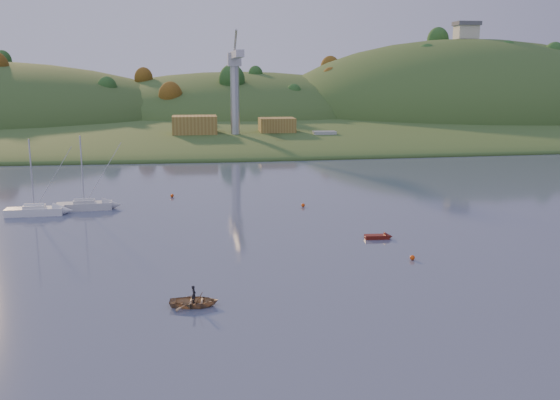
{
  "coord_description": "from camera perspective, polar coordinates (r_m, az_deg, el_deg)",
  "views": [
    {
      "loc": [
        -9.14,
        -35.14,
        18.12
      ],
      "look_at": [
        0.65,
        32.8,
        3.92
      ],
      "focal_mm": 40.0,
      "sensor_mm": 36.0,
      "label": 1
    }
  ],
  "objects": [
    {
      "name": "shed_west",
      "position": [
        158.7,
        -7.81,
        6.77
      ],
      "size": [
        11.0,
        8.0,
        4.8
      ],
      "primitive_type": "cube",
      "color": "olive",
      "rests_on": "wharf"
    },
    {
      "name": "shed_east",
      "position": [
        161.26,
        -0.28,
        6.81
      ],
      "size": [
        9.0,
        7.0,
        4.0
      ],
      "primitive_type": "cube",
      "color": "olive",
      "rests_on": "wharf"
    },
    {
      "name": "dock_crane",
      "position": [
        153.94,
        -4.13,
        11.31
      ],
      "size": [
        3.2,
        28.0,
        20.3
      ],
      "color": "#B7B7BC",
      "rests_on": "wharf"
    },
    {
      "name": "buoy_2",
      "position": [
        87.56,
        -19.09,
        -0.74
      ],
      "size": [
        0.5,
        0.5,
        0.5
      ],
      "primitive_type": "sphere",
      "color": "#E0460B",
      "rests_on": "ground"
    },
    {
      "name": "work_vessel",
      "position": [
        157.64,
        4.08,
        5.51
      ],
      "size": [
        13.29,
        4.8,
        3.41
      ],
      "rotation": [
        0.0,
        0.0,
        -0.0
      ],
      "color": "slate",
      "rests_on": "ground"
    },
    {
      "name": "hill_right",
      "position": [
        253.26,
        16.23,
        7.13
      ],
      "size": [
        150.0,
        130.0,
        60.0
      ],
      "primitive_type": "ellipsoid",
      "color": "#27451B",
      "rests_on": "ground"
    },
    {
      "name": "sailboat_far",
      "position": [
        86.99,
        -17.46,
        -0.43
      ],
      "size": [
        7.29,
        2.66,
        9.92
      ],
      "rotation": [
        0.0,
        0.0,
        0.07
      ],
      "color": "silver",
      "rests_on": "ground"
    },
    {
      "name": "buoy_1",
      "position": [
        84.82,
        2.13,
        -0.48
      ],
      "size": [
        0.5,
        0.5,
        0.5
      ],
      "primitive_type": "sphere",
      "color": "#E0460B",
      "rests_on": "ground"
    },
    {
      "name": "far_shore",
      "position": [
        265.92,
        -6.27,
        7.72
      ],
      "size": [
        620.0,
        220.0,
        1.5
      ],
      "primitive_type": "cube",
      "color": "#27451B",
      "rests_on": "ground"
    },
    {
      "name": "hill_center",
      "position": [
        246.55,
        -3.76,
        7.45
      ],
      "size": [
        140.0,
        120.0,
        36.0
      ],
      "primitive_type": "ellipsoid",
      "color": "#27451B",
      "rests_on": "ground"
    },
    {
      "name": "hilltop_house",
      "position": [
        253.07,
        16.68,
        14.68
      ],
      "size": [
        9.0,
        7.0,
        6.45
      ],
      "color": "beige",
      "rests_on": "hill_right"
    },
    {
      "name": "paddler",
      "position": [
        49.92,
        -7.88,
        -8.82
      ],
      "size": [
        0.39,
        0.56,
        1.45
      ],
      "primitive_type": "imported",
      "rotation": [
        0.0,
        0.0,
        1.48
      ],
      "color": "black",
      "rests_on": "ground"
    },
    {
      "name": "wharf",
      "position": [
        158.68,
        -3.06,
        5.56
      ],
      "size": [
        42.0,
        16.0,
        2.4
      ],
      "primitive_type": "cube",
      "color": "slate",
      "rests_on": "ground"
    },
    {
      "name": "red_tender",
      "position": [
        69.79,
        9.32,
        -3.33
      ],
      "size": [
        3.16,
        1.22,
        1.06
      ],
      "rotation": [
        0.0,
        0.0,
        -0.05
      ],
      "color": "#5B150D",
      "rests_on": "ground"
    },
    {
      "name": "ground",
      "position": [
        40.58,
        5.91,
        -14.9
      ],
      "size": [
        500.0,
        500.0,
        0.0
      ],
      "primitive_type": "plane",
      "color": "#313C51",
      "rests_on": "ground"
    },
    {
      "name": "hillside_trees",
      "position": [
        221.07,
        -5.85,
        6.93
      ],
      "size": [
        280.0,
        50.0,
        32.0
      ],
      "primitive_type": null,
      "color": "#1A491C",
      "rests_on": "ground"
    },
    {
      "name": "buoy_3",
      "position": [
        92.67,
        -9.85,
        0.4
      ],
      "size": [
        0.5,
        0.5,
        0.5
      ],
      "primitive_type": "sphere",
      "color": "#E0460B",
      "rests_on": "ground"
    },
    {
      "name": "shore_slope",
      "position": [
        201.17,
        -5.6,
        6.47
      ],
      "size": [
        640.0,
        150.0,
        7.0
      ],
      "primitive_type": "ellipsoid",
      "color": "#27451B",
      "rests_on": "ground"
    },
    {
      "name": "canoe",
      "position": [
        50.04,
        -7.87,
        -9.17
      ],
      "size": [
        4.04,
        3.05,
        0.79
      ],
      "primitive_type": "imported",
      "rotation": [
        0.0,
        0.0,
        1.48
      ],
      "color": "#A07F58",
      "rests_on": "ground"
    },
    {
      "name": "sailboat_near",
      "position": [
        85.86,
        -21.53,
        -0.87
      ],
      "size": [
        7.11,
        2.33,
        9.78
      ],
      "rotation": [
        0.0,
        0.0,
        0.03
      ],
      "color": "white",
      "rests_on": "ground"
    },
    {
      "name": "buoy_0",
      "position": [
        62.55,
        12.01,
        -5.17
      ],
      "size": [
        0.5,
        0.5,
        0.5
      ],
      "primitive_type": "sphere",
      "color": "#E0460B",
      "rests_on": "ground"
    }
  ]
}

